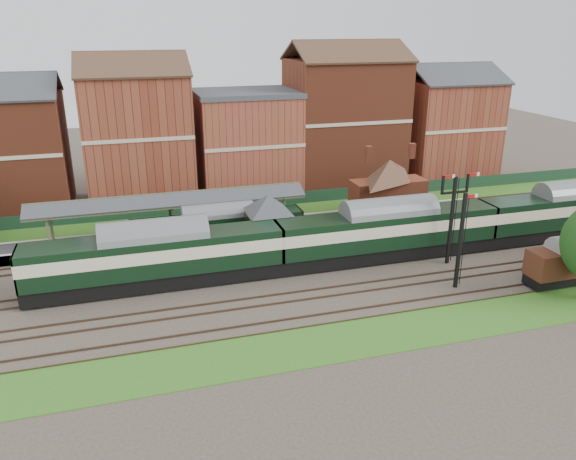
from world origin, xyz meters
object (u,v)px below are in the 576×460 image
object	(u,v)px
dmu_train	(388,230)
goods_van_a	(560,264)
semaphore_bracket	(452,214)
platform_railcar	(218,228)
signal_box	(268,225)

from	to	relation	value
dmu_train	goods_van_a	world-z (taller)	dmu_train
semaphore_bracket	platform_railcar	distance (m)	21.21
dmu_train	platform_railcar	world-z (taller)	dmu_train
signal_box	platform_railcar	size ratio (longest dim) A/B	0.37
dmu_train	goods_van_a	size ratio (longest dim) A/B	11.54
platform_railcar	goods_van_a	xyz separation A→B (m)	(25.24, -15.50, -0.32)
goods_van_a	dmu_train	bearing A→B (deg)	140.70
signal_box	platform_railcar	bearing A→B (deg)	140.94
signal_box	goods_van_a	distance (m)	24.55
dmu_train	goods_van_a	xyz separation A→B (m)	(10.99, -9.00, -0.88)
signal_box	platform_railcar	xyz separation A→B (m)	(-4.00, 3.25, -1.02)
signal_box	dmu_train	xyz separation A→B (m)	(10.24, -3.25, -0.46)
semaphore_bracket	goods_van_a	world-z (taller)	semaphore_bracket
signal_box	goods_van_a	world-z (taller)	signal_box
signal_box	semaphore_bracket	bearing A→B (deg)	-20.92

